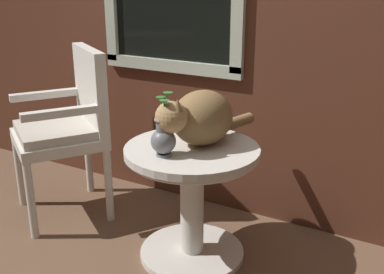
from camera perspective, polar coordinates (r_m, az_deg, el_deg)
name	(u,v)px	position (r m, az deg, el deg)	size (l,w,h in m)	color
ground_plane	(140,263)	(2.40, -6.39, -14.95)	(6.00, 6.00, 0.00)	brown
wicker_side_table	(192,184)	(2.25, 0.00, -5.77)	(0.64, 0.64, 0.58)	silver
wicker_chair	(69,122)	(2.74, -14.73, 1.72)	(0.65, 0.65, 0.96)	silver
cat	(200,118)	(2.17, 0.97, 2.36)	(0.33, 0.61, 0.26)	olive
pewter_vase_with_ivy	(163,136)	(2.05, -3.50, 0.07)	(0.11, 0.12, 0.28)	slate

